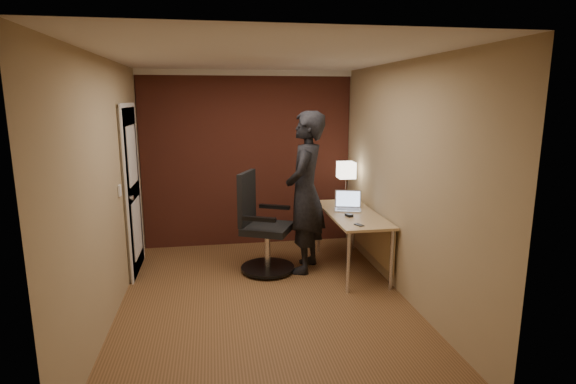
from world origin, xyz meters
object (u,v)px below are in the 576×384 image
object	(u,v)px
desk_lamp	(346,171)
person	(305,193)
office_chair	(261,229)
mouse	(349,215)
desk	(357,222)
laptop	(348,204)
phone	(359,225)

from	to	relation	value
desk_lamp	person	world-z (taller)	person
office_chair	mouse	bearing A→B (deg)	-15.69
office_chair	desk	bearing A→B (deg)	-5.09
laptop	desk	bearing A→B (deg)	-65.61
desk	mouse	distance (m)	0.29
desk_lamp	mouse	bearing A→B (deg)	-103.94
mouse	phone	bearing A→B (deg)	-107.54
desk_lamp	laptop	world-z (taller)	desk_lamp
office_chair	laptop	bearing A→B (deg)	3.34
desk	phone	bearing A→B (deg)	-106.94
desk	phone	distance (m)	0.60
desk	person	size ratio (longest dim) A/B	0.76
desk	phone	xyz separation A→B (m)	(-0.17, -0.56, 0.13)
desk_lamp	person	size ratio (longest dim) A/B	0.27
mouse	phone	size ratio (longest dim) A/B	0.87
desk_lamp	phone	distance (m)	1.31
desk_lamp	person	distance (m)	0.92
mouse	desk_lamp	bearing A→B (deg)	58.89
desk	office_chair	bearing A→B (deg)	174.91
laptop	person	xyz separation A→B (m)	(-0.57, -0.10, 0.19)
desk	laptop	distance (m)	0.27
desk	mouse	size ratio (longest dim) A/B	15.00
mouse	office_chair	world-z (taller)	office_chair
desk_lamp	phone	bearing A→B (deg)	-99.80
laptop	mouse	world-z (taller)	laptop
office_chair	person	distance (m)	0.70
desk_lamp	phone	size ratio (longest dim) A/B	4.65
laptop	phone	size ratio (longest dim) A/B	3.37
laptop	office_chair	xyz separation A→B (m)	(-1.11, -0.07, -0.26)
desk	phone	size ratio (longest dim) A/B	13.04
mouse	person	distance (m)	0.59
mouse	person	size ratio (longest dim) A/B	0.05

